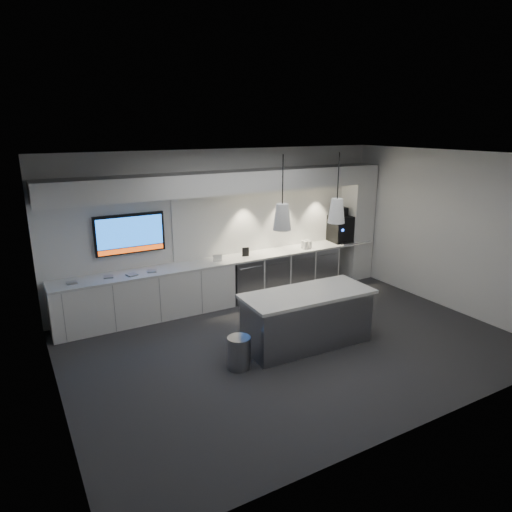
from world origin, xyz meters
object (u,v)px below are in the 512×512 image
wall_tv (130,234)px  coffee_machine (340,228)px  island (307,318)px  bin (239,352)px

wall_tv → coffee_machine: (4.63, -0.25, -0.34)m
wall_tv → coffee_machine: size_ratio=1.61×
island → wall_tv: bearing=131.2°
island → coffee_machine: coffee_machine is taller
wall_tv → island: 3.48m
wall_tv → bin: size_ratio=2.59×
wall_tv → bin: (0.79, -2.68, -1.32)m
island → coffee_machine: (2.54, 2.31, 0.77)m
island → coffee_machine: bearing=44.2°
wall_tv → island: bearing=-50.7°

